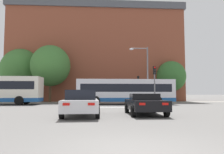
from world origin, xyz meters
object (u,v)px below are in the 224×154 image
Objects in this scene: car_roadster_right at (145,104)px; traffic_light_near_right at (155,79)px; bus_crossing_lead at (125,91)px; traffic_light_far_right at (138,84)px; street_lamp_junction at (144,69)px; pedestrian_walking_east at (142,96)px; car_saloon_left at (81,103)px; pedestrian_waiting at (165,96)px.

traffic_light_near_right is at bearing 70.75° from car_roadster_right.
car_roadster_right is 0.38× the size of bus_crossing_lead.
street_lamp_junction is (-0.63, -7.14, 1.51)m from traffic_light_far_right.
traffic_light_near_right reaches higher than traffic_light_far_right.
traffic_light_near_right is 0.59× the size of street_lamp_junction.
street_lamp_junction reaches higher than pedestrian_walking_east.
car_saloon_left is 14.03m from street_lamp_junction.
bus_crossing_lead is (0.39, 12.36, 0.91)m from car_roadster_right.
bus_crossing_lead is 7.05× the size of pedestrian_walking_east.
traffic_light_far_right is (2.75, 6.37, 1.06)m from bus_crossing_lead.
car_roadster_right is at bearing -99.51° from traffic_light_far_right.
pedestrian_walking_east is (0.75, 1.11, -1.69)m from traffic_light_far_right.
pedestrian_waiting is at bearing 69.15° from car_roadster_right.
traffic_light_far_right reaches higher than pedestrian_walking_east.
traffic_light_far_right is (6.97, 19.20, 1.87)m from car_saloon_left.
car_roadster_right is at bearing 82.82° from pedestrian_walking_east.
traffic_light_near_right is at bearing -154.47° from bus_crossing_lead.
car_roadster_right is at bearing 5.37° from car_saloon_left.
traffic_light_near_right reaches higher than pedestrian_waiting.
traffic_light_near_right is 2.46× the size of pedestrian_walking_east.
pedestrian_walking_east reaches higher than car_saloon_left.
traffic_light_far_right is 0.58× the size of street_lamp_junction.
car_roadster_right is 20.22m from pedestrian_walking_east.
bus_crossing_lead is (4.22, 12.84, 0.80)m from car_saloon_left.
pedestrian_walking_east is at bearing 67.55° from car_saloon_left.
traffic_light_far_right is 2.16m from pedestrian_walking_east.
car_saloon_left is 13.53m from bus_crossing_lead.
traffic_light_near_right reaches higher than car_saloon_left.
pedestrian_walking_east is at bearing 78.91° from car_roadster_right.
car_saloon_left is at bearing 73.10° from pedestrian_walking_east.
car_roadster_right is at bearing -109.25° from traffic_light_near_right.
traffic_light_near_right is 12.41m from pedestrian_walking_east.
street_lamp_junction is 4.16× the size of pedestrian_walking_east.
street_lamp_junction is 10.22m from pedestrian_waiting.
pedestrian_walking_east is at bearing -25.12° from bus_crossing_lead.
traffic_light_near_right is (6.49, 8.08, 1.91)m from car_saloon_left.
street_lamp_junction reaches higher than bus_crossing_lead.
pedestrian_walking_east is at bearing -104.94° from pedestrian_waiting.
bus_crossing_lead is at bearing -113.38° from traffic_light_far_right.
street_lamp_junction is (2.12, -0.78, 2.57)m from bus_crossing_lead.
pedestrian_waiting is at bearing 14.33° from traffic_light_far_right.
street_lamp_junction is at bearing 77.81° from car_roadster_right.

